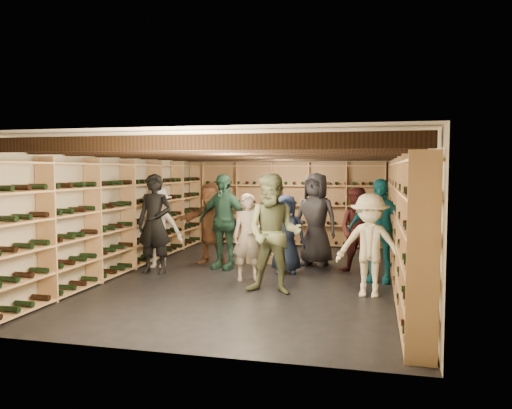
{
  "coord_description": "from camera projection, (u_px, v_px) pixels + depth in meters",
  "views": [
    {
      "loc": [
        2.1,
        -8.84,
        1.95
      ],
      "look_at": [
        -0.06,
        0.2,
        1.3
      ],
      "focal_mm": 35.0,
      "sensor_mm": 36.0,
      "label": 1
    }
  ],
  "objects": [
    {
      "name": "ground",
      "position": [
        257.0,
        276.0,
        9.2
      ],
      "size": [
        8.0,
        8.0,
        0.0
      ],
      "primitive_type": "plane",
      "color": "black",
      "rests_on": "ground"
    },
    {
      "name": "walls",
      "position": [
        257.0,
        211.0,
        9.12
      ],
      "size": [
        5.52,
        8.02,
        2.4
      ],
      "color": "tan",
      "rests_on": "ground"
    },
    {
      "name": "ceiling",
      "position": [
        257.0,
        145.0,
        9.03
      ],
      "size": [
        5.5,
        8.0,
        0.01
      ],
      "primitive_type": "cube",
      "color": "beige",
      "rests_on": "walls"
    },
    {
      "name": "ceiling_joists",
      "position": [
        257.0,
        153.0,
        9.04
      ],
      "size": [
        5.4,
        7.12,
        0.18
      ],
      "color": "black",
      "rests_on": "ground"
    },
    {
      "name": "wine_rack_left",
      "position": [
        129.0,
        215.0,
        9.72
      ],
      "size": [
        0.32,
        7.5,
        2.15
      ],
      "color": "tan",
      "rests_on": "ground"
    },
    {
      "name": "wine_rack_right",
      "position": [
        402.0,
        221.0,
        8.53
      ],
      "size": [
        0.32,
        7.5,
        2.15
      ],
      "color": "tan",
      "rests_on": "ground"
    },
    {
      "name": "wine_rack_back",
      "position": [
        291.0,
        204.0,
        12.84
      ],
      "size": [
        4.7,
        0.3,
        2.15
      ],
      "color": "tan",
      "rests_on": "ground"
    },
    {
      "name": "crate_stack_left",
      "position": [
        259.0,
        250.0,
        10.51
      ],
      "size": [
        0.55,
        0.41,
        0.51
      ],
      "rotation": [
        0.0,
        0.0,
        0.17
      ],
      "color": "tan",
      "rests_on": "ground"
    },
    {
      "name": "crate_stack_right",
      "position": [
        257.0,
        242.0,
        11.76
      ],
      "size": [
        0.56,
        0.43,
        0.51
      ],
      "rotation": [
        0.0,
        0.0,
        0.22
      ],
      "color": "tan",
      "rests_on": "ground"
    },
    {
      "name": "crate_loose",
      "position": [
        275.0,
        259.0,
        10.44
      ],
      "size": [
        0.58,
        0.47,
        0.17
      ],
      "primitive_type": "cube",
      "rotation": [
        0.0,
        0.0,
        -0.31
      ],
      "color": "tan",
      "rests_on": "ground"
    },
    {
      "name": "person_1",
      "position": [
        155.0,
        224.0,
        9.39
      ],
      "size": [
        0.71,
        0.49,
        1.88
      ],
      "primitive_type": "imported",
      "rotation": [
        0.0,
        0.0,
        -0.06
      ],
      "color": "black",
      "rests_on": "ground"
    },
    {
      "name": "person_2",
      "position": [
        274.0,
        234.0,
        7.84
      ],
      "size": [
        0.96,
        0.77,
        1.9
      ],
      "primitive_type": "imported",
      "rotation": [
        0.0,
        0.0,
        -0.06
      ],
      "color": "#5A6440",
      "rests_on": "ground"
    },
    {
      "name": "person_3",
      "position": [
        370.0,
        245.0,
        7.66
      ],
      "size": [
        1.07,
        0.66,
        1.59
      ],
      "primitive_type": "imported",
      "rotation": [
        0.0,
        0.0,
        -0.07
      ],
      "color": "beige",
      "rests_on": "ground"
    },
    {
      "name": "person_4",
      "position": [
        379.0,
        230.0,
        8.66
      ],
      "size": [
        1.1,
        0.56,
        1.8
      ],
      "primitive_type": "imported",
      "rotation": [
        0.0,
        0.0,
        -0.12
      ],
      "color": "#116172",
      "rests_on": "ground"
    },
    {
      "name": "person_5",
      "position": [
        211.0,
        223.0,
        10.3
      ],
      "size": [
        1.66,
        0.84,
        1.71
      ],
      "primitive_type": "imported",
      "rotation": [
        0.0,
        0.0,
        -0.22
      ],
      "color": "brown",
      "rests_on": "ground"
    },
    {
      "name": "person_6",
      "position": [
        286.0,
        234.0,
        9.41
      ],
      "size": [
        0.79,
        0.57,
        1.49
      ],
      "primitive_type": "imported",
      "rotation": [
        0.0,
        0.0,
        0.14
      ],
      "color": "#192543",
      "rests_on": "ground"
    },
    {
      "name": "person_7",
      "position": [
        248.0,
        237.0,
        8.8
      ],
      "size": [
        0.65,
        0.54,
        1.54
      ],
      "primitive_type": "imported",
      "rotation": [
        0.0,
        0.0,
        0.36
      ],
      "color": "gray",
      "rests_on": "ground"
    },
    {
      "name": "person_8",
      "position": [
        359.0,
        231.0,
        9.31
      ],
      "size": [
        0.95,
        0.85,
        1.62
      ],
      "primitive_type": "imported",
      "rotation": [
        0.0,
        0.0,
        -0.35
      ],
      "color": "#401717",
      "rests_on": "ground"
    },
    {
      "name": "person_9",
      "position": [
        157.0,
        227.0,
        9.94
      ],
      "size": [
        1.11,
        0.73,
        1.61
      ],
      "primitive_type": "imported",
      "rotation": [
        0.0,
        0.0,
        0.13
      ],
      "color": "beige",
      "rests_on": "ground"
    },
    {
      "name": "person_10",
      "position": [
        223.0,
        221.0,
        9.81
      ],
      "size": [
        1.18,
        0.72,
        1.87
      ],
      "primitive_type": "imported",
      "rotation": [
        0.0,
        0.0,
        -0.25
      ],
      "color": "#204433",
      "rests_on": "ground"
    },
    {
      "name": "person_11",
      "position": [
        273.0,
        224.0,
        10.4
      ],
      "size": [
        1.61,
        0.9,
        1.66
      ],
      "primitive_type": "imported",
      "rotation": [
        0.0,
        0.0,
        -0.28
      ],
      "color": "slate",
      "rests_on": "ground"
    },
    {
      "name": "person_12",
      "position": [
        316.0,
        219.0,
        10.18
      ],
      "size": [
        1.06,
        0.83,
        1.9
      ],
      "primitive_type": "imported",
      "rotation": [
        0.0,
        0.0,
        -0.28
      ],
      "color": "#2E2E33",
      "rests_on": "ground"
    }
  ]
}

